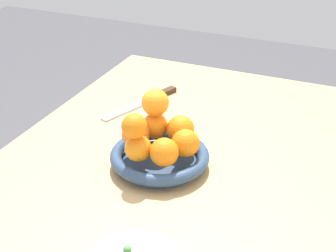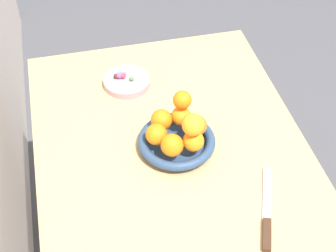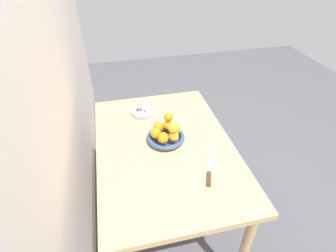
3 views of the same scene
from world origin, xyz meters
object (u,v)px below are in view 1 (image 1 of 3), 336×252
(fruit_bowl, at_px, (160,158))
(orange_0, at_px, (138,148))
(orange_5, at_px, (136,134))
(knife, at_px, (147,101))
(orange_4, at_px, (155,126))
(dining_table, at_px, (172,191))
(orange_1, at_px, (164,152))
(orange_7, at_px, (155,102))
(candy_ball_3, at_px, (127,250))
(orange_3, at_px, (180,129))
(orange_6, at_px, (134,126))
(orange_2, at_px, (185,143))

(fruit_bowl, xyz_separation_m, orange_0, (0.05, -0.03, 0.05))
(orange_5, height_order, knife, orange_5)
(orange_4, bearing_deg, dining_table, 75.91)
(orange_1, xyz_separation_m, orange_7, (-0.09, -0.06, 0.06))
(fruit_bowl, bearing_deg, orange_7, -146.73)
(fruit_bowl, xyz_separation_m, knife, (-0.28, -0.16, -0.02))
(orange_7, bearing_deg, candy_ball_3, 16.99)
(dining_table, relative_size, orange_1, 18.26)
(orange_0, xyz_separation_m, orange_4, (-0.10, -0.01, 0.00))
(orange_1, relative_size, candy_ball_3, 4.18)
(orange_3, height_order, orange_6, orange_6)
(orange_1, distance_m, orange_3, 0.10)
(orange_5, relative_size, orange_6, 1.17)
(orange_4, height_order, orange_5, orange_5)
(orange_5, bearing_deg, orange_1, 63.07)
(orange_1, relative_size, orange_5, 0.98)
(knife, bearing_deg, orange_4, 29.62)
(orange_4, relative_size, orange_7, 0.96)
(candy_ball_3, relative_size, knife, 0.06)
(dining_table, xyz_separation_m, orange_0, (0.09, -0.04, 0.16))
(orange_3, height_order, orange_7, orange_7)
(orange_7, relative_size, candy_ball_3, 4.19)
(dining_table, relative_size, orange_5, 17.93)
(dining_table, xyz_separation_m, orange_2, (0.03, 0.04, 0.16))
(orange_2, bearing_deg, orange_0, -56.22)
(orange_6, bearing_deg, orange_5, -154.79)
(orange_2, relative_size, knife, 0.24)
(orange_6, xyz_separation_m, knife, (-0.34, -0.13, -0.12))
(fruit_bowl, height_order, orange_5, orange_5)
(fruit_bowl, height_order, orange_6, orange_6)
(fruit_bowl, bearing_deg, orange_6, -26.60)
(orange_2, distance_m, knife, 0.36)
(candy_ball_3, bearing_deg, fruit_bowl, -166.00)
(orange_4, xyz_separation_m, orange_6, (0.11, 0.00, 0.05))
(orange_4, bearing_deg, knife, -150.38)
(dining_table, distance_m, orange_4, 0.16)
(orange_2, height_order, orange_6, orange_6)
(orange_4, height_order, orange_7, orange_7)
(orange_3, bearing_deg, orange_0, -26.15)
(dining_table, bearing_deg, orange_5, -58.51)
(orange_1, xyz_separation_m, orange_5, (-0.04, -0.09, 0.00))
(orange_2, distance_m, orange_3, 0.06)
(orange_3, bearing_deg, orange_5, -54.78)
(knife, bearing_deg, fruit_bowl, 30.40)
(orange_1, distance_m, orange_6, 0.08)
(orange_0, relative_size, orange_2, 0.94)
(fruit_bowl, xyz_separation_m, orange_7, (-0.05, -0.03, 0.11))
(orange_3, xyz_separation_m, orange_7, (0.01, -0.06, 0.06))
(orange_2, distance_m, orange_6, 0.12)
(orange_1, bearing_deg, orange_7, -146.44)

